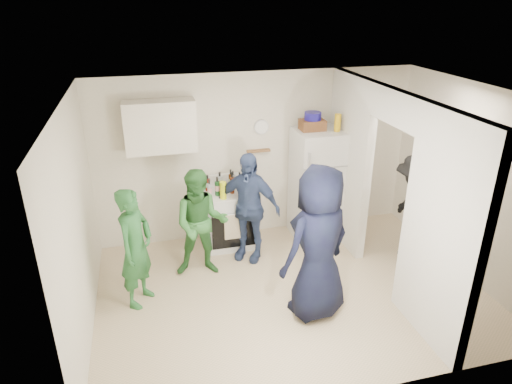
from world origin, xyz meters
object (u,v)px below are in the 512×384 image
fridge (317,185)px  stove (230,218)px  person_denim (248,207)px  wicker_basket (312,125)px  person_nook (413,210)px  yellow_cup_stack_top (338,123)px  person_green_center (201,224)px  person_navy (318,244)px  person_green_left (136,248)px  blue_bowl (313,116)px

fridge → stove: bearing=178.7°
stove → person_denim: person_denim is taller
fridge → wicker_basket: bearing=153.4°
stove → person_nook: 2.59m
wicker_basket → yellow_cup_stack_top: yellow_cup_stack_top is taller
yellow_cup_stack_top → person_denim: (-1.38, -0.29, -1.03)m
person_green_center → wicker_basket: bearing=30.9°
person_navy → person_green_left: bearing=-41.2°
person_nook → person_green_center: bearing=-79.6°
wicker_basket → person_green_left: bearing=-156.5°
wicker_basket → stove: bearing=-179.1°
person_denim → person_navy: size_ratio=0.85×
fridge → person_green_center: 1.95m
yellow_cup_stack_top → blue_bowl: bearing=154.9°
wicker_basket → person_navy: bearing=-107.6°
fridge → person_green_left: fridge is taller
blue_bowl → fridge: bearing=-26.6°
wicker_basket → person_navy: 2.10m
fridge → blue_bowl: size_ratio=7.03×
fridge → yellow_cup_stack_top: bearing=-24.4°
fridge → wicker_basket: wicker_basket is taller
wicker_basket → person_green_center: size_ratio=0.24×
yellow_cup_stack_top → person_denim: size_ratio=0.16×
yellow_cup_stack_top → person_green_left: yellow_cup_stack_top is taller
fridge → person_denim: (-1.16, -0.39, -0.06)m
person_nook → blue_bowl: bearing=-115.8°
fridge → yellow_cup_stack_top: (0.22, -0.10, 0.97)m
stove → fridge: (1.34, -0.03, 0.41)m
yellow_cup_stack_top → person_green_left: (-2.90, -0.97, -1.06)m
stove → person_green_left: size_ratio=0.57×
yellow_cup_stack_top → person_denim: 1.74m
person_green_center → person_denim: bearing=28.8°
stove → person_green_left: 1.76m
fridge → person_green_center: (-1.85, -0.63, -0.10)m
person_navy → fridge: bearing=-132.3°
person_navy → person_nook: person_navy is taller
stove → yellow_cup_stack_top: (1.56, -0.13, 1.38)m
person_denim → person_nook: 2.25m
stove → blue_bowl: (1.24, 0.02, 1.46)m
wicker_basket → person_denim: size_ratio=0.22×
person_denim → person_nook: person_denim is taller
wicker_basket → person_green_left: 2.99m
person_denim → person_green_left: bearing=-121.1°
fridge → yellow_cup_stack_top: 1.00m
person_navy → person_nook: (1.69, 0.78, -0.14)m
fridge → person_navy: size_ratio=0.92×
person_green_center → person_denim: 0.73m
stove → wicker_basket: wicker_basket is taller
yellow_cup_stack_top → person_green_left: 3.24m
fridge → person_denim: size_ratio=1.07×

